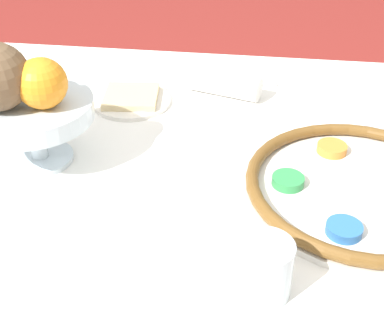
% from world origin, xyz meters
% --- Properties ---
extents(seder_plate, '(0.35, 0.35, 0.03)m').
position_xyz_m(seder_plate, '(-0.26, 0.06, 0.79)').
color(seder_plate, silver).
rests_on(seder_plate, dining_table).
extents(fruit_stand, '(0.20, 0.20, 0.11)m').
position_xyz_m(fruit_stand, '(0.26, 0.03, 0.86)').
color(fruit_stand, silver).
rests_on(fruit_stand, dining_table).
extents(orange_fruit, '(0.08, 0.08, 0.08)m').
position_xyz_m(orange_fruit, '(0.23, 0.05, 0.93)').
color(orange_fruit, orange).
rests_on(orange_fruit, fruit_stand).
extents(bread_plate, '(0.16, 0.16, 0.02)m').
position_xyz_m(bread_plate, '(0.15, -0.18, 0.78)').
color(bread_plate, silver).
rests_on(bread_plate, dining_table).
extents(napkin_roll, '(0.16, 0.09, 0.05)m').
position_xyz_m(napkin_roll, '(-0.02, -0.24, 0.80)').
color(napkin_roll, white).
rests_on(napkin_roll, dining_table).
extents(cup_near, '(0.07, 0.07, 0.08)m').
position_xyz_m(cup_near, '(-0.12, 0.27, 0.81)').
color(cup_near, silver).
rests_on(cup_near, dining_table).
extents(spoon, '(0.17, 0.05, 0.01)m').
position_xyz_m(spoon, '(-0.05, -0.29, 0.78)').
color(spoon, silver).
rests_on(spoon, dining_table).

